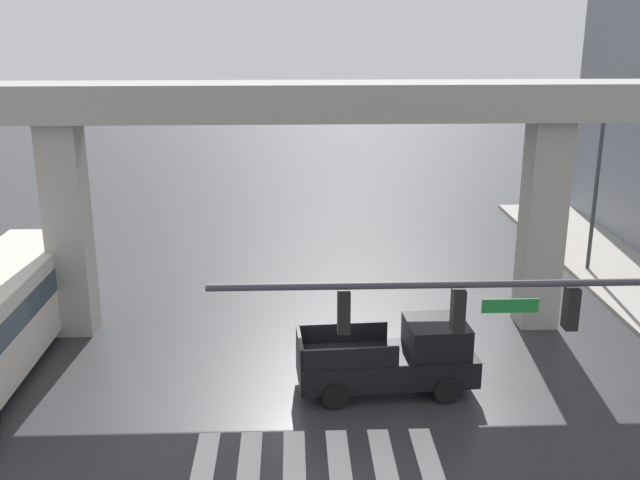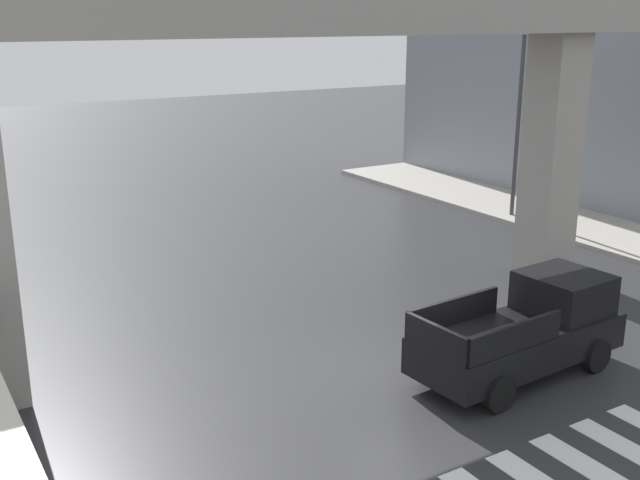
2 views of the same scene
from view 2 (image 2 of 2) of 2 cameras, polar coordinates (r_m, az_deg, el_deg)
ground_plane at (r=17.38m, az=6.47°, el=-10.03°), size 120.00×120.00×0.00m
elevated_overpass at (r=18.52m, az=0.22°, el=14.84°), size 56.09×2.07×8.44m
pickup_truck at (r=17.73m, az=15.15°, el=-6.47°), size 5.21×2.33×2.08m
street_lamp_mid_block at (r=30.45m, az=14.60°, el=9.91°), size 0.44×0.70×7.24m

